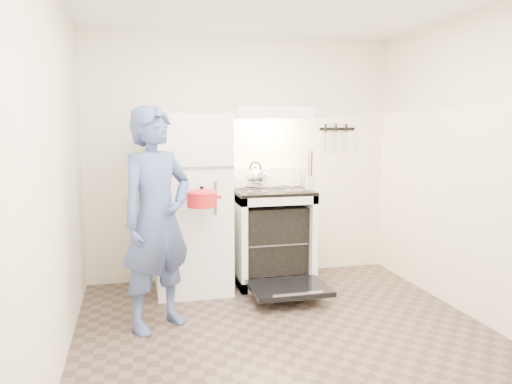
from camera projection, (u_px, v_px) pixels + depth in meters
floor at (295, 345)px, 3.64m from camera, size 3.60×3.60×0.00m
back_wall at (242, 158)px, 5.20m from camera, size 3.20×0.02×2.50m
refrigerator at (191, 203)px, 4.78m from camera, size 0.70×0.70×1.70m
stove_body at (272, 238)px, 5.05m from camera, size 0.76×0.65×0.92m
cooktop at (272, 191)px, 4.99m from camera, size 0.76×0.65×0.03m
backsplash at (264, 177)px, 5.25m from camera, size 0.76×0.07×0.20m
oven_door at (289, 288)px, 4.53m from camera, size 0.70×0.54×0.04m
oven_rack at (272, 240)px, 5.05m from camera, size 0.60×0.52×0.01m
range_hood at (270, 113)px, 4.96m from camera, size 0.76×0.50×0.12m
knife_strip at (337, 129)px, 5.40m from camera, size 0.40×0.02×0.03m
pizza_stone at (263, 239)px, 5.02m from camera, size 0.35×0.35×0.02m
tea_kettle at (255, 175)px, 5.05m from camera, size 0.23×0.19×0.27m
utensil_jar at (310, 182)px, 4.80m from camera, size 0.11×0.11×0.13m
person at (157, 219)px, 3.86m from camera, size 0.76×0.70×1.74m
dutch_oven at (202, 200)px, 4.22m from camera, size 0.33×0.26×0.22m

